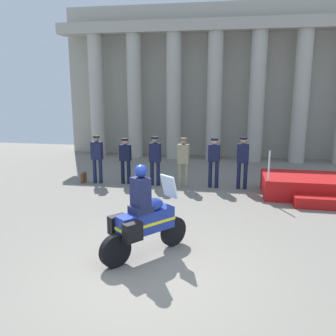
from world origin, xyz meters
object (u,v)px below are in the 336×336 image
(officer_in_row_3, at_px, (183,158))
(officer_in_row_4, at_px, (214,159))
(officer_in_row_2, at_px, (155,157))
(officer_in_row_5, at_px, (243,159))
(officer_in_row_0, at_px, (97,155))
(officer_in_row_1, at_px, (125,157))
(reviewing_stand, at_px, (321,188))
(briefcase_on_ground, at_px, (84,178))
(motorcycle_with_rider, at_px, (143,219))

(officer_in_row_3, relative_size, officer_in_row_4, 1.00)
(officer_in_row_2, bearing_deg, officer_in_row_5, -174.04)
(officer_in_row_0, relative_size, officer_in_row_1, 1.05)
(reviewing_stand, relative_size, officer_in_row_4, 2.08)
(briefcase_on_ground, bearing_deg, officer_in_row_0, 3.97)
(officer_in_row_0, distance_m, briefcase_on_ground, 0.98)
(officer_in_row_2, bearing_deg, officer_in_row_1, 2.86)
(officer_in_row_3, distance_m, officer_in_row_4, 1.03)
(motorcycle_with_rider, height_order, briefcase_on_ground, motorcycle_with_rider)
(motorcycle_with_rider, bearing_deg, officer_in_row_4, 28.17)
(officer_in_row_4, bearing_deg, officer_in_row_3, 9.80)
(officer_in_row_5, bearing_deg, officer_in_row_3, 7.16)
(officer_in_row_2, xyz_separation_m, officer_in_row_5, (2.95, 0.07, 0.03))
(officer_in_row_4, height_order, motorcycle_with_rider, motorcycle_with_rider)
(officer_in_row_3, distance_m, officer_in_row_5, 1.97)
(reviewing_stand, bearing_deg, officer_in_row_1, 175.62)
(officer_in_row_5, bearing_deg, officer_in_row_2, 5.96)
(briefcase_on_ground, bearing_deg, officer_in_row_5, 1.55)
(reviewing_stand, xyz_separation_m, officer_in_row_2, (-5.35, 0.46, 0.70))
(briefcase_on_ground, bearing_deg, officer_in_row_1, 4.40)
(officer_in_row_5, bearing_deg, briefcase_on_ground, 6.24)
(officer_in_row_0, distance_m, motorcycle_with_rider, 6.05)
(officer_in_row_0, distance_m, officer_in_row_3, 3.06)
(reviewing_stand, xyz_separation_m, motorcycle_with_rider, (-4.44, -4.85, 0.49))
(officer_in_row_5, distance_m, motorcycle_with_rider, 5.76)
(officer_in_row_2, relative_size, officer_in_row_4, 1.01)
(officer_in_row_4, bearing_deg, officer_in_row_1, 5.40)
(officer_in_row_1, xyz_separation_m, officer_in_row_5, (4.02, 0.03, 0.08))
(motorcycle_with_rider, bearing_deg, officer_in_row_2, 49.41)
(officer_in_row_0, bearing_deg, briefcase_on_ground, 8.66)
(reviewing_stand, distance_m, officer_in_row_3, 4.44)
(officer_in_row_2, height_order, officer_in_row_3, officer_in_row_2)
(officer_in_row_2, bearing_deg, briefcase_on_ground, 6.55)
(officer_in_row_2, xyz_separation_m, motorcycle_with_rider, (0.91, -5.31, -0.21))
(officer_in_row_2, distance_m, officer_in_row_3, 0.98)
(officer_in_row_2, bearing_deg, officer_in_row_4, -173.26)
(reviewing_stand, bearing_deg, officer_in_row_0, 176.84)
(reviewing_stand, bearing_deg, officer_in_row_4, 171.00)
(officer_in_row_1, xyz_separation_m, officer_in_row_3, (2.05, -0.05, 0.04))
(officer_in_row_4, relative_size, briefcase_on_ground, 4.70)
(officer_in_row_2, distance_m, officer_in_row_5, 2.95)
(officer_in_row_1, distance_m, motorcycle_with_rider, 5.70)
(reviewing_stand, xyz_separation_m, officer_in_row_1, (-6.41, 0.49, 0.64))
(officer_in_row_4, distance_m, officer_in_row_5, 0.95)
(officer_in_row_4, height_order, briefcase_on_ground, officer_in_row_4)
(officer_in_row_5, xyz_separation_m, briefcase_on_ground, (-5.56, -0.15, -0.85))
(officer_in_row_3, bearing_deg, officer_in_row_0, 5.22)
(officer_in_row_2, relative_size, officer_in_row_3, 1.01)
(officer_in_row_4, bearing_deg, motorcycle_with_rider, 83.13)
(officer_in_row_3, distance_m, briefcase_on_ground, 3.68)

